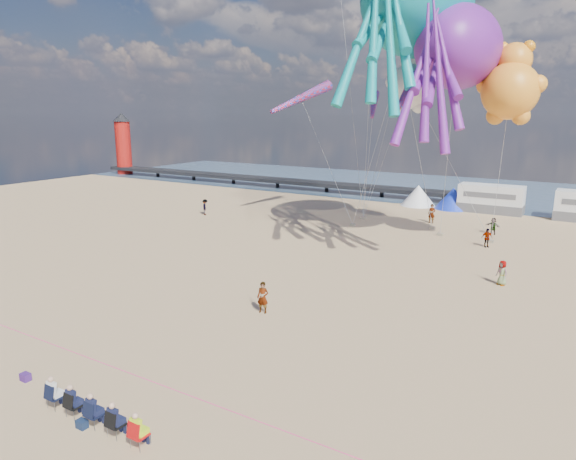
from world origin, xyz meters
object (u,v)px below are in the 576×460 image
at_px(kite_octopus_teal, 418,3).
at_px(kite_octopus_purple, 458,47).
at_px(kite_panda, 410,86).
at_px(windsock_mid, 407,92).
at_px(spectator_row, 95,409).
at_px(cooler_purple, 25,377).
at_px(lighthouse, 123,148).
at_px(sandbag_b, 440,234).
at_px(tent_blue, 453,198).
at_px(beachgoer_0, 502,273).
at_px(beachgoer_5, 432,214).
at_px(tent_white, 418,195).
at_px(beachgoer_4, 493,226).
at_px(sandbag_e, 363,218).
at_px(sandbag_c, 491,241).
at_px(standing_person, 263,297).
at_px(beachgoer_2, 205,207).
at_px(beachgoer_3, 487,238).
at_px(motorhome_0, 491,199).
at_px(windsock_left, 301,98).
at_px(kite_teddy_orange, 510,91).
at_px(windsock_right, 374,105).
at_px(sandbag_a, 353,225).
at_px(cooler_navy, 82,424).
at_px(sandbag_d, 432,228).

distance_m(kite_octopus_teal, kite_octopus_purple, 4.69).
xyz_separation_m(kite_panda, windsock_mid, (1.23, -4.35, -0.60)).
relative_size(spectator_row, cooler_purple, 15.25).
bearing_deg(kite_octopus_purple, kite_panda, 115.23).
distance_m(lighthouse, sandbag_b, 63.00).
xyz_separation_m(tent_blue, spectator_row, (-0.15, -48.16, -0.55)).
height_order(cooler_purple, sandbag_b, cooler_purple).
relative_size(beachgoer_0, beachgoer_5, 0.85).
xyz_separation_m(lighthouse, kite_panda, (57.01, -17.83, 8.31)).
relative_size(tent_white, beachgoer_4, 2.66).
bearing_deg(tent_white, sandbag_e, -102.34).
height_order(sandbag_c, windsock_mid, windsock_mid).
bearing_deg(lighthouse, standing_person, -35.42).
xyz_separation_m(tent_blue, sandbag_c, (6.64, -13.91, -1.09)).
xyz_separation_m(beachgoer_2, beachgoer_3, (28.15, 1.60, -0.06)).
bearing_deg(kite_octopus_teal, motorhome_0, 60.33).
height_order(standing_person, sandbag_e, standing_person).
height_order(cooler_purple, kite_octopus_teal, kite_octopus_teal).
bearing_deg(windsock_left, kite_octopus_purple, 3.47).
height_order(tent_blue, standing_person, tent_blue).
xyz_separation_m(kite_octopus_purple, kite_teddy_orange, (3.67, 1.14, -3.12)).
bearing_deg(standing_person, spectator_row, -97.18).
bearing_deg(beachgoer_0, beachgoer_3, 139.56).
bearing_deg(windsock_right, beachgoer_4, -11.83).
bearing_deg(sandbag_c, sandbag_e, 165.50).
bearing_deg(sandbag_b, lighthouse, 163.76).
bearing_deg(beachgoer_0, sandbag_e, 170.93).
distance_m(motorhome_0, standing_person, 36.89).
xyz_separation_m(beachgoer_3, sandbag_a, (-12.49, 1.54, -0.66)).
xyz_separation_m(kite_octopus_purple, windsock_right, (-8.83, 5.82, -3.98)).
distance_m(lighthouse, sandbag_a, 55.34).
relative_size(cooler_navy, sandbag_b, 0.76).
distance_m(motorhome_0, beachgoer_0, 25.43).
relative_size(tent_white, sandbag_b, 8.00).
distance_m(sandbag_c, kite_teddy_orange, 12.43).
bearing_deg(windsock_left, cooler_navy, -50.66).
xyz_separation_m(cooler_purple, sandbag_c, (11.81, 33.70, -0.05)).
distance_m(lighthouse, cooler_navy, 78.01).
bearing_deg(beachgoer_0, kite_octopus_teal, 174.45).
bearing_deg(tent_blue, windsock_mid, -89.25).
bearing_deg(kite_octopus_teal, beachgoer_4, 33.32).
bearing_deg(windsock_right, sandbag_e, 110.05).
bearing_deg(sandbag_c, kite_octopus_teal, -146.98).
relative_size(standing_person, windsock_right, 0.38).
bearing_deg(beachgoer_4, beachgoer_0, -57.14).
xyz_separation_m(lighthouse, sandbag_b, (60.34, -17.57, -4.39)).
bearing_deg(sandbag_d, beachgoer_4, 6.56).
relative_size(cooler_purple, standing_person, 0.23).
xyz_separation_m(standing_person, windsock_left, (-11.36, 23.62, 11.12)).
xyz_separation_m(motorhome_0, beachgoer_2, (-25.54, -17.20, -0.67)).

